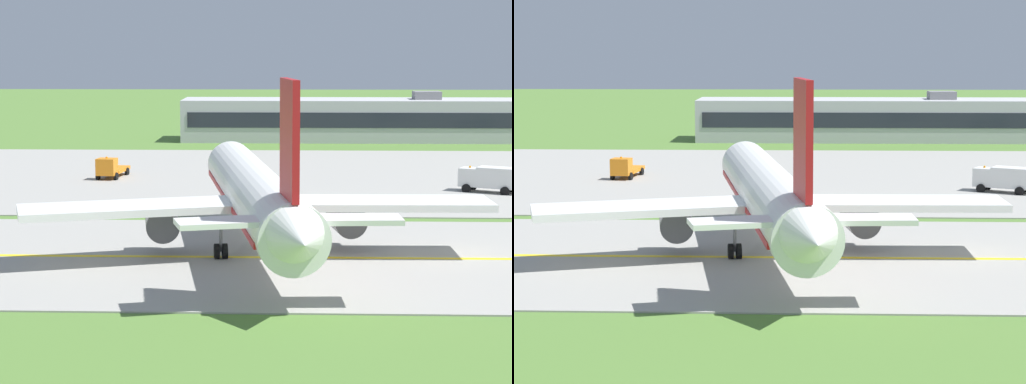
# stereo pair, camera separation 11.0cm
# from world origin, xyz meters

# --- Properties ---
(ground_plane) EXTENTS (500.00, 500.00, 0.00)m
(ground_plane) POSITION_xyz_m (0.00, 0.00, 0.00)
(ground_plane) COLOR #517A33
(taxiway_strip) EXTENTS (240.00, 28.00, 0.10)m
(taxiway_strip) POSITION_xyz_m (0.00, 0.00, 0.05)
(taxiway_strip) COLOR #9E9B93
(taxiway_strip) RESTS_ON ground
(apron_pad) EXTENTS (140.00, 52.00, 0.10)m
(apron_pad) POSITION_xyz_m (10.00, 42.00, 0.05)
(apron_pad) COLOR #9E9B93
(apron_pad) RESTS_ON ground
(taxiway_centreline) EXTENTS (220.00, 0.60, 0.01)m
(taxiway_centreline) POSITION_xyz_m (0.00, 0.00, 0.11)
(taxiway_centreline) COLOR yellow
(taxiway_centreline) RESTS_ON taxiway_strip
(airplane_lead) EXTENTS (32.20, 39.57, 12.70)m
(airplane_lead) POSITION_xyz_m (-1.63, 1.57, 4.13)
(airplane_lead) COLOR white
(airplane_lead) RESTS_ON ground
(service_truck_baggage) EXTENTS (2.90, 6.59, 2.59)m
(service_truck_baggage) POSITION_xyz_m (-18.72, 39.29, 1.18)
(service_truck_baggage) COLOR orange
(service_truck_baggage) RESTS_ON ground
(service_truck_catering) EXTENTS (6.27, 4.58, 2.60)m
(service_truck_catering) POSITION_xyz_m (20.51, 30.37, 1.53)
(service_truck_catering) COLOR silver
(service_truck_catering) RESTS_ON ground
(terminal_building) EXTENTS (52.57, 10.72, 7.45)m
(terminal_building) POSITION_xyz_m (10.95, 83.56, 3.15)
(terminal_building) COLOR #B2B2B7
(terminal_building) RESTS_ON ground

